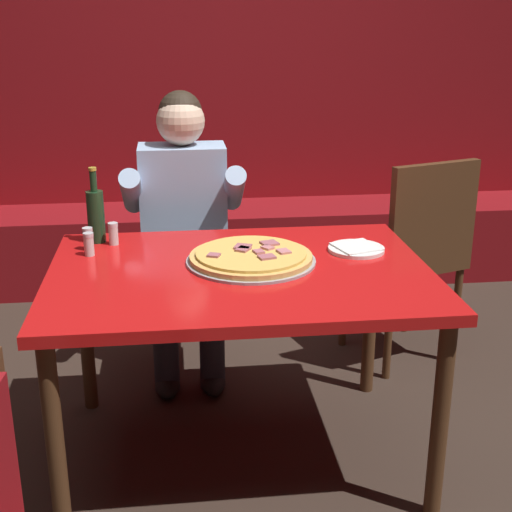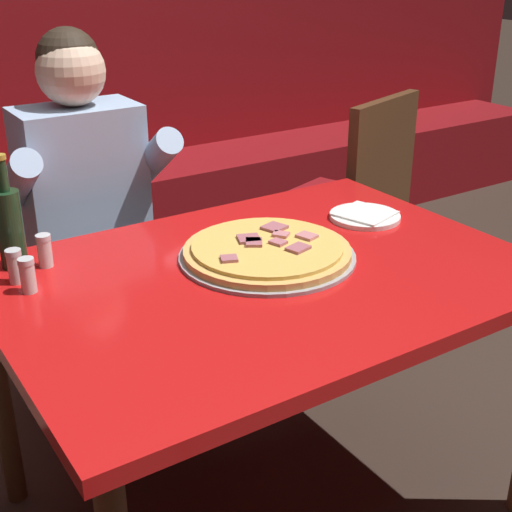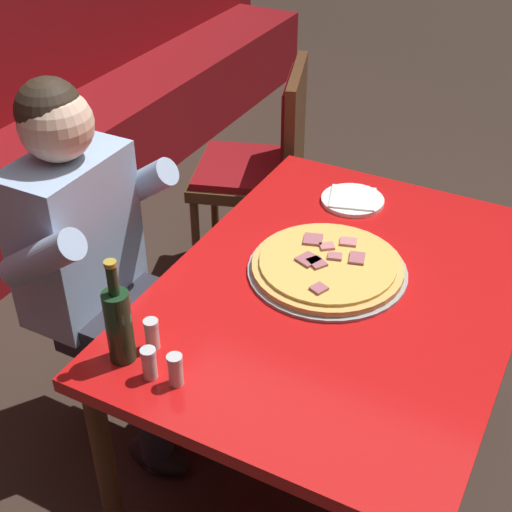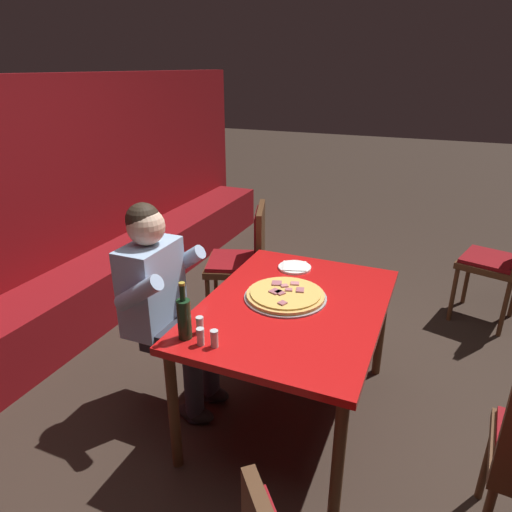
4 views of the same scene
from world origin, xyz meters
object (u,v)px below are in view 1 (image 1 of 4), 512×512
Objects in this scene: main_dining_table at (240,289)px; plate_white_paper at (356,249)px; shaker_red_pepper_flakes at (113,235)px; shaker_parmesan at (88,240)px; diner_seated_blue_shirt at (184,224)px; shaker_oregano at (89,245)px; dining_chair_near_right at (413,243)px; pizza at (251,257)px; beer_bottle at (96,214)px.

plate_white_paper is at bearing 17.67° from main_dining_table.
shaker_red_pepper_flakes reaches higher than main_dining_table.
shaker_parmesan is (-0.99, 0.13, 0.03)m from plate_white_paper.
shaker_parmesan is 0.07× the size of diner_seated_blue_shirt.
dining_chair_near_right is at bearing 18.81° from shaker_oregano.
shaker_red_pepper_flakes is 0.09× the size of dining_chair_near_right.
shaker_parmesan is at bearing 153.25° from main_dining_table.
shaker_oregano is at bearing -123.27° from shaker_red_pepper_flakes.
dining_chair_near_right is at bearing 37.14° from pizza.
beer_bottle is (-0.52, 0.37, 0.19)m from main_dining_table.
shaker_oregano is 1.49m from dining_chair_near_right.
plate_white_paper is at bearing -7.46° from shaker_parmesan.
shaker_red_pepper_flakes is at bearing -125.54° from diner_seated_blue_shirt.
pizza is 2.20× the size of plate_white_paper.
shaker_parmesan is 0.09× the size of dining_chair_near_right.
diner_seated_blue_shirt is at bearing 54.99° from shaker_oregano.
shaker_parmesan is 0.10m from shaker_red_pepper_flakes.
shaker_parmesan reaches higher than pizza.
shaker_oregano is at bearing -94.79° from beer_bottle.
main_dining_table is 0.57m from shaker_red_pepper_flakes.
beer_bottle is (-0.56, 0.31, 0.09)m from pizza.
plate_white_paper is 0.21× the size of dining_chair_near_right.
dining_chair_near_right is (1.31, 0.35, -0.20)m from shaker_red_pepper_flakes.
pizza is 0.36× the size of diner_seated_blue_shirt.
shaker_red_pepper_flakes is (-0.90, 0.18, 0.03)m from plate_white_paper.
main_dining_table is at bearing -35.59° from beer_bottle.
pizza is 0.65m from beer_bottle.
diner_seated_blue_shirt is (-0.18, 0.71, 0.03)m from main_dining_table.
beer_bottle is 3.40× the size of shaker_red_pepper_flakes.
shaker_red_pepper_flakes and shaker_oregano have the same top height.
shaker_parmesan is at bearing -129.72° from diner_seated_blue_shirt.
shaker_parmesan is (-0.02, -0.10, -0.07)m from beer_bottle.
beer_bottle is at bearing -134.94° from diner_seated_blue_shirt.
beer_bottle is 0.12m from shaker_parmesan.
beer_bottle reaches higher than shaker_parmesan.
diner_seated_blue_shirt is (-0.63, 0.57, -0.05)m from plate_white_paper.
beer_bottle is at bearing 151.49° from pizza.
beer_bottle is 1.44m from dining_chair_near_right.
diner_seated_blue_shirt is (-0.22, 0.65, -0.06)m from pizza.
pizza is at bearing -70.89° from diner_seated_blue_shirt.
beer_bottle reaches higher than pizza.
shaker_parmesan is 1.47m from dining_chair_near_right.
pizza reaches higher than main_dining_table.
pizza is 0.56m from shaker_red_pepper_flakes.
dining_chair_near_right is at bearing 12.67° from beer_bottle.
pizza is 0.41m from plate_white_paper.
shaker_red_pepper_flakes is at bearing 30.98° from shaker_parmesan.
main_dining_table is 15.35× the size of shaker_oregano.
main_dining_table is at bearing -21.20° from shaker_oregano.
main_dining_table is 0.58m from shaker_oregano.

